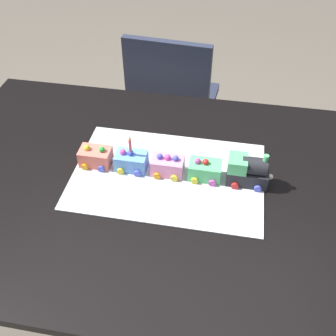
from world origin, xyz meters
TOP-DOWN VIEW (x-y plane):
  - ground_plane at (0.00, 0.00)m, footprint 8.00×8.00m
  - dining_table at (0.00, 0.00)m, footprint 1.40×1.00m
  - chair at (0.04, -0.83)m, footprint 0.43×0.43m
  - cake_board at (-0.08, -0.04)m, footprint 0.60×0.40m
  - cake_locomotive at (-0.32, -0.05)m, footprint 0.14×0.08m
  - cake_car_flatbed_mint_green at (-0.19, -0.05)m, footprint 0.10×0.08m
  - cake_car_gondola_bubblegum at (-0.07, -0.05)m, footprint 0.10×0.08m
  - cake_car_hopper_sky_blue at (0.05, -0.05)m, footprint 0.10×0.08m
  - cake_car_caboose_coral at (0.16, -0.05)m, footprint 0.10×0.08m
  - birthday_candle at (0.04, -0.05)m, footprint 0.01×0.01m

SIDE VIEW (x-z plane):
  - ground_plane at x=0.00m, z-range 0.00..0.00m
  - chair at x=0.04m, z-range 0.04..0.90m
  - dining_table at x=0.00m, z-range 0.26..1.00m
  - cake_board at x=-0.08m, z-range 0.74..0.74m
  - cake_car_flatbed_mint_green at x=-0.19m, z-range 0.74..0.81m
  - cake_car_hopper_sky_blue at x=0.05m, z-range 0.74..0.81m
  - cake_car_caboose_coral at x=0.16m, z-range 0.74..0.81m
  - cake_car_gondola_bubblegum at x=-0.07m, z-range 0.74..0.81m
  - cake_locomotive at x=-0.32m, z-range 0.73..0.85m
  - birthday_candle at x=0.04m, z-range 0.81..0.87m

